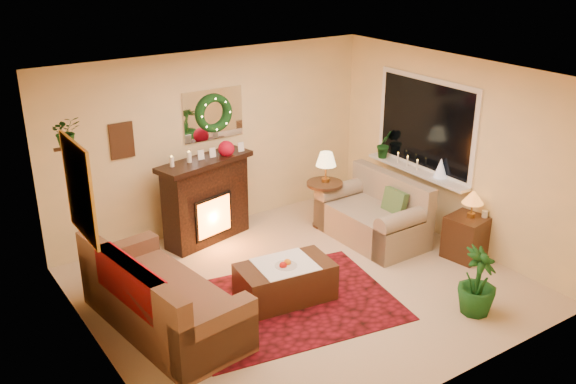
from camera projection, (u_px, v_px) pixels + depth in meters
floor at (304, 287)px, 7.92m from camera, size 5.00×5.00×0.00m
ceiling at (306, 78)px, 6.95m from camera, size 5.00×5.00×0.00m
wall_back at (214, 141)px, 9.17m from camera, size 5.00×5.00×0.00m
wall_front at (451, 267)px, 5.71m from camera, size 5.00×5.00×0.00m
wall_left at (92, 243)px, 6.14m from camera, size 4.50×4.50×0.00m
wall_right at (454, 151)px, 8.73m from camera, size 4.50×4.50×0.00m
area_rug at (288, 304)px, 7.56m from camera, size 2.73×2.23×0.01m
sofa at (164, 292)px, 6.99m from camera, size 1.21×2.23×0.92m
red_throw at (156, 284)px, 7.09m from camera, size 0.73×1.19×0.02m
fireplace at (206, 204)px, 8.96m from camera, size 1.31×0.68×1.14m
poinsettia at (226, 149)px, 8.84m from camera, size 0.23×0.23×0.23m
mantel_candle_a at (172, 163)px, 8.41m from camera, size 0.06×0.06×0.17m
mantel_candle_b at (189, 159)px, 8.57m from camera, size 0.06×0.06×0.19m
mantel_mirror at (213, 114)px, 9.00m from camera, size 0.92×0.02×0.72m
wreath at (215, 114)px, 8.96m from camera, size 0.55×0.11×0.55m
wall_art at (122, 141)px, 8.36m from camera, size 0.32×0.03×0.48m
gold_mirror at (79, 190)px, 6.21m from camera, size 0.03×0.84×1.00m
hanging_plant at (68, 146)px, 6.78m from camera, size 0.33×0.28×0.36m
loveseat at (372, 211)px, 9.04m from camera, size 0.91×1.56×0.90m
window_frame at (426, 125)px, 9.06m from camera, size 0.03×1.86×1.36m
window_glass at (425, 125)px, 9.05m from camera, size 0.02×1.70×1.22m
window_sill at (417, 171)px, 9.26m from camera, size 0.22×1.86×0.04m
mini_tree at (441, 168)px, 8.90m from camera, size 0.18×0.18×0.27m
sill_plant at (384, 145)px, 9.69m from camera, size 0.30×0.24×0.55m
side_table_round at (324, 205)px, 9.47m from camera, size 0.67×0.67×0.69m
lamp_cream at (326, 169)px, 9.30m from camera, size 0.30×0.30×0.46m
end_table_square at (466, 239)px, 8.57m from camera, size 0.54×0.54×0.58m
lamp_tiffany at (472, 206)px, 8.40m from camera, size 0.28×0.28×0.42m
coffee_table at (285, 284)px, 7.58m from camera, size 1.18×0.75×0.47m
fruit_bowl at (286, 268)px, 7.45m from camera, size 0.26×0.26×0.06m
floor_palm at (478, 278)px, 7.23m from camera, size 1.72×1.72×2.40m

